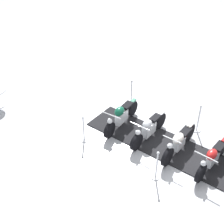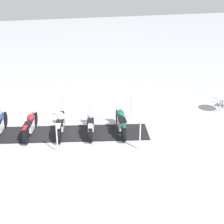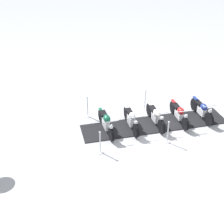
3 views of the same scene
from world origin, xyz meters
TOP-DOWN VIEW (x-y plane):
  - ground_plane at (0.00, 0.00)m, footprint 80.00×80.00m
  - display_platform at (0.00, 0.00)m, footprint 3.34×7.12m
  - motorcycle_forest at (0.62, 2.31)m, footprint 2.20×0.80m
  - motorcycle_chrome at (0.30, 1.16)m, footprint 2.11×0.93m
  - motorcycle_cream at (-0.03, 0.01)m, footprint 2.18×0.85m
  - motorcycle_maroon at (-0.36, -1.14)m, footprint 2.11×0.98m
  - motorcycle_navy at (-0.68, -2.29)m, footprint 2.06×0.79m
  - stanchion_left_mid at (1.42, -0.41)m, footprint 0.31×0.31m
  - stanchion_left_front at (2.23, 2.45)m, footprint 0.29×0.29m
  - stanchion_right_mid at (-1.42, 0.41)m, footprint 0.28×0.28m
  - stanchion_right_front at (-0.61, 3.26)m, footprint 0.29×0.29m
  - cafe_table at (0.08, 7.47)m, footprint 0.84×0.84m

SIDE VIEW (x-z plane):
  - ground_plane at x=0.00m, z-range 0.00..0.00m
  - display_platform at x=0.00m, z-range 0.00..0.03m
  - stanchion_right_front at x=-0.61m, z-range -0.15..0.89m
  - stanchion_left_mid at x=1.42m, z-range -0.18..0.95m
  - stanchion_right_mid at x=-1.42m, z-range -0.15..0.93m
  - stanchion_left_front at x=2.23m, z-range -0.16..0.95m
  - motorcycle_maroon at x=-0.36m, z-range 0.01..0.91m
  - motorcycle_chrome at x=0.30m, z-range 0.01..0.92m
  - motorcycle_navy at x=-0.68m, z-range -0.01..0.97m
  - motorcycle_cream at x=-0.03m, z-range 0.00..0.96m
  - motorcycle_forest at x=0.62m, z-range 0.04..0.95m
  - cafe_table at x=0.08m, z-range 0.20..0.97m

